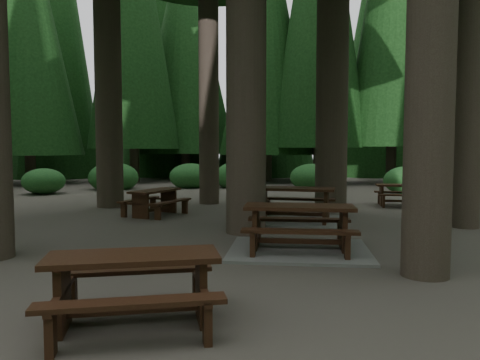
% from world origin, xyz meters
% --- Properties ---
extents(ground, '(80.00, 80.00, 0.00)m').
position_xyz_m(ground, '(0.00, 0.00, 0.00)').
color(ground, '#4D473F').
rests_on(ground, ground).
extents(picnic_table_a, '(2.62, 2.26, 0.82)m').
position_xyz_m(picnic_table_a, '(2.10, -1.39, 0.28)').
color(picnic_table_a, gray).
rests_on(picnic_table_a, ground).
extents(picnic_table_b, '(1.58, 1.82, 0.69)m').
position_xyz_m(picnic_table_b, '(-2.11, 2.10, 0.46)').
color(picnic_table_b, black).
rests_on(picnic_table_b, ground).
extents(picnic_table_c, '(2.48, 2.05, 0.84)m').
position_xyz_m(picnic_table_c, '(1.62, 1.94, 0.29)').
color(picnic_table_c, gray).
rests_on(picnic_table_c, ground).
extents(picnic_table_d, '(1.63, 1.35, 0.67)m').
position_xyz_m(picnic_table_d, '(4.51, 5.73, 0.44)').
color(picnic_table_d, black).
rests_on(picnic_table_d, ground).
extents(picnic_table_e, '(2.12, 1.95, 0.74)m').
position_xyz_m(picnic_table_e, '(0.84, -5.16, 0.49)').
color(picnic_table_e, black).
rests_on(picnic_table_e, ground).
extents(shrub_ring, '(23.86, 24.64, 1.49)m').
position_xyz_m(shrub_ring, '(0.70, 0.75, 0.40)').
color(shrub_ring, '#1F5B29').
rests_on(shrub_ring, ground).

